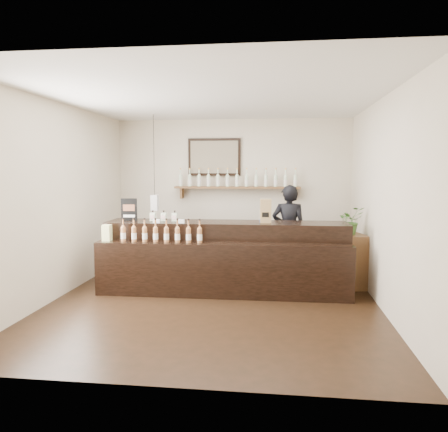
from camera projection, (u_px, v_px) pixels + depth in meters
name	position (u px, v px, depth m)	size (l,w,h in m)	color
ground	(214.00, 300.00, 6.16)	(5.00, 5.00, 0.00)	black
room_shell	(214.00, 180.00, 5.98)	(5.00, 5.00, 5.00)	beige
back_wall_decor	(224.00, 174.00, 8.34)	(2.66, 0.96, 1.69)	brown
counter	(225.00, 259.00, 6.66)	(3.72, 1.03, 1.21)	black
promo_sign	(129.00, 210.00, 6.87)	(0.25, 0.05, 0.35)	black
paper_bag	(266.00, 211.00, 6.59)	(0.17, 0.14, 0.36)	#A17E4E
tape_dispenser	(264.00, 220.00, 6.63)	(0.13, 0.08, 0.11)	blue
side_cabinet	(349.00, 261.00, 6.84)	(0.53, 0.65, 0.84)	brown
potted_plant	(350.00, 221.00, 6.77)	(0.39, 0.33, 0.43)	#3F6E2C
shopkeeper	(289.00, 225.00, 7.47)	(0.65, 0.43, 1.79)	black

